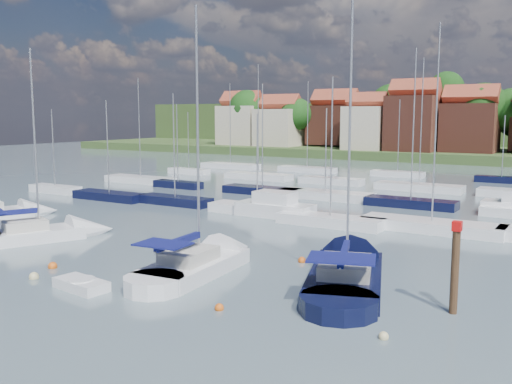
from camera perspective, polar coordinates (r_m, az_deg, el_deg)
The scene contains 13 objects.
ground at distance 66.75m, azimuth 14.44°, elevation -0.20°, with size 260.00×260.00×0.00m, color #4F636B.
sailboat_left at distance 44.02m, azimuth -19.90°, elevation -3.99°, with size 7.04×10.98×14.68m.
sailboat_centre at distance 33.91m, azimuth -4.81°, elevation -6.98°, with size 4.15×12.13×16.16m.
sailboat_navy at distance 32.61m, azimuth 9.20°, elevation -7.67°, with size 7.87×14.26×19.03m.
sailboat_far at distance 54.27m, azimuth -23.82°, elevation -2.06°, with size 6.29×10.75×13.89m.
tender at distance 31.12m, azimuth -17.08°, elevation -8.84°, with size 3.26×1.83×0.67m.
timber_piling at distance 27.59m, azimuth 19.19°, elevation -9.05°, with size 0.40×0.40×6.51m.
buoy_b at distance 33.99m, azimuth -21.31°, elevation -8.08°, with size 0.54×0.54×0.54m, color beige.
buoy_c at distance 35.88m, azimuth -19.67°, elevation -7.18°, with size 0.54×0.54×0.54m, color #D85914.
buoy_d at distance 26.94m, azimuth -3.70°, elevation -11.70°, with size 0.43×0.43×0.43m, color #D85914.
buoy_e at distance 35.22m, azimuth 4.62°, elevation -7.01°, with size 0.48×0.48×0.48m, color #D85914.
buoy_f at distance 24.24m, azimuth 12.63°, elevation -14.15°, with size 0.41×0.41×0.41m, color beige.
marina_field at distance 61.55m, azimuth 14.81°, elevation -0.47°, with size 79.62×41.41×15.93m.
Camera 1 is at (19.20, -23.30, 8.97)m, focal length 40.00 mm.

